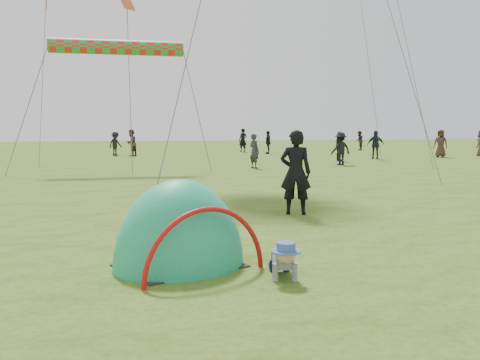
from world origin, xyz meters
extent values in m
plane|color=#2F5A14|center=(0.00, 0.00, 0.00)|extent=(140.00, 140.00, 0.00)
ellipsoid|color=teal|center=(-0.61, 1.55, 0.00)|extent=(2.31, 2.14, 2.39)
imported|color=black|center=(2.32, 5.39, 0.92)|extent=(0.78, 0.64, 1.83)
imported|color=black|center=(17.78, 35.15, 0.79)|extent=(0.90, 0.97, 1.59)
imported|color=black|center=(8.90, 31.17, 0.81)|extent=(0.67, 1.03, 1.63)
imported|color=black|center=(9.38, 19.39, 0.82)|extent=(1.15, 0.78, 1.64)
imported|color=#3C2824|center=(18.24, 24.40, 0.87)|extent=(0.98, 1.00, 1.74)
imported|color=#2D2B37|center=(4.65, 18.31, 0.79)|extent=(0.60, 0.69, 1.59)
imported|color=black|center=(10.54, 22.30, 0.83)|extent=(0.49, 1.00, 1.65)
imported|color=black|center=(-1.71, 31.20, 0.79)|extent=(1.15, 1.12, 1.58)
imported|color=black|center=(7.78, 34.32, 0.90)|extent=(0.77, 0.76, 1.79)
imported|color=#3F2D27|center=(-0.69, 30.14, 0.87)|extent=(1.03, 1.07, 1.75)
imported|color=#1D252C|center=(13.43, 23.64, 0.85)|extent=(1.08, 0.77, 1.70)
cylinder|color=red|center=(-1.42, 18.46, 5.32)|extent=(5.66, 0.64, 0.64)
plane|color=#DA582A|center=(-0.92, 21.25, 7.81)|extent=(0.83, 0.83, 0.68)
camera|label=1|loc=(-1.36, -5.59, 1.89)|focal=40.00mm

